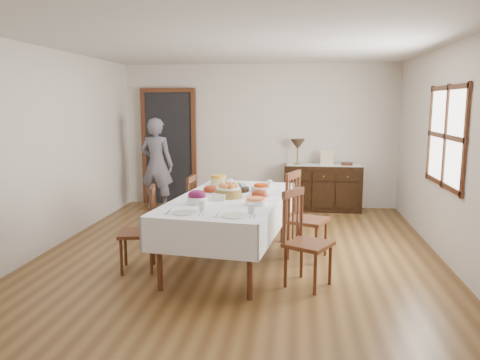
# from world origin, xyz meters

# --- Properties ---
(ground) EXTENTS (6.00, 6.00, 0.00)m
(ground) POSITION_xyz_m (0.00, 0.00, 0.00)
(ground) COLOR brown
(room_shell) EXTENTS (5.02, 6.02, 2.65)m
(room_shell) POSITION_xyz_m (-0.15, 0.42, 1.64)
(room_shell) COLOR silver
(room_shell) RESTS_ON ground
(dining_table) EXTENTS (1.48, 2.47, 0.81)m
(dining_table) POSITION_xyz_m (-0.07, -0.27, 0.71)
(dining_table) COLOR white
(dining_table) RESTS_ON ground
(chair_left_near) EXTENTS (0.48, 0.48, 0.97)m
(chair_left_near) POSITION_xyz_m (-1.04, -0.63, 0.49)
(chair_left_near) COLOR #4D2715
(chair_left_near) RESTS_ON ground
(chair_left_far) EXTENTS (0.41, 0.41, 0.95)m
(chair_left_far) POSITION_xyz_m (-0.80, 0.34, 0.48)
(chair_left_far) COLOR #4D2715
(chair_left_far) RESTS_ON ground
(chair_right_near) EXTENTS (0.57, 0.57, 1.01)m
(chair_right_near) POSITION_xyz_m (0.79, -0.86, 0.51)
(chair_right_near) COLOR #4D2715
(chair_right_near) RESTS_ON ground
(chair_right_far) EXTENTS (0.57, 0.57, 1.06)m
(chair_right_far) POSITION_xyz_m (0.79, 0.06, 0.54)
(chair_right_far) COLOR #4D2715
(chair_right_far) RESTS_ON ground
(sideboard) EXTENTS (1.35, 0.50, 0.81)m
(sideboard) POSITION_xyz_m (1.16, 2.72, 0.41)
(sideboard) COLOR black
(sideboard) RESTS_ON ground
(person) EXTENTS (0.60, 0.43, 1.76)m
(person) POSITION_xyz_m (-1.75, 2.31, 0.88)
(person) COLOR slate
(person) RESTS_ON ground
(bread_basket) EXTENTS (0.31, 0.31, 0.18)m
(bread_basket) POSITION_xyz_m (-0.09, -0.29, 0.88)
(bread_basket) COLOR brown
(bread_basket) RESTS_ON dining_table
(egg_basket) EXTENTS (0.27, 0.27, 0.11)m
(egg_basket) POSITION_xyz_m (-0.02, 0.11, 0.84)
(egg_basket) COLOR black
(egg_basket) RESTS_ON dining_table
(ham_platter_a) EXTENTS (0.26, 0.26, 0.11)m
(ham_platter_a) POSITION_xyz_m (-0.35, -0.03, 0.83)
(ham_platter_a) COLOR silver
(ham_platter_a) RESTS_ON dining_table
(ham_platter_b) EXTENTS (0.31, 0.31, 0.11)m
(ham_platter_b) POSITION_xyz_m (0.27, -0.23, 0.83)
(ham_platter_b) COLOR silver
(ham_platter_b) RESTS_ON dining_table
(beet_bowl) EXTENTS (0.22, 0.22, 0.15)m
(beet_bowl) POSITION_xyz_m (-0.38, -0.68, 0.87)
(beet_bowl) COLOR silver
(beet_bowl) RESTS_ON dining_table
(carrot_bowl) EXTENTS (0.25, 0.25, 0.08)m
(carrot_bowl) POSITION_xyz_m (0.26, 0.18, 0.84)
(carrot_bowl) COLOR silver
(carrot_bowl) RESTS_ON dining_table
(pineapple_bowl) EXTENTS (0.22, 0.22, 0.13)m
(pineapple_bowl) POSITION_xyz_m (-0.35, 0.54, 0.87)
(pineapple_bowl) COLOR tan
(pineapple_bowl) RESTS_ON dining_table
(casserole_dish) EXTENTS (0.23, 0.23, 0.08)m
(casserole_dish) POSITION_xyz_m (0.26, -0.65, 0.84)
(casserole_dish) COLOR silver
(casserole_dish) RESTS_ON dining_table
(butter_dish) EXTENTS (0.15, 0.11, 0.07)m
(butter_dish) POSITION_xyz_m (-0.17, -0.47, 0.84)
(butter_dish) COLOR silver
(butter_dish) RESTS_ON dining_table
(setting_left) EXTENTS (0.44, 0.31, 0.10)m
(setting_left) POSITION_xyz_m (-0.36, -1.09, 0.83)
(setting_left) COLOR silver
(setting_left) RESTS_ON dining_table
(setting_right) EXTENTS (0.44, 0.31, 0.10)m
(setting_right) POSITION_xyz_m (0.15, -1.15, 0.83)
(setting_right) COLOR silver
(setting_right) RESTS_ON dining_table
(glass_far_a) EXTENTS (0.06, 0.06, 0.09)m
(glass_far_a) POSITION_xyz_m (-0.18, 0.51, 0.85)
(glass_far_a) COLOR white
(glass_far_a) RESTS_ON dining_table
(glass_far_b) EXTENTS (0.07, 0.07, 0.10)m
(glass_far_b) POSITION_xyz_m (0.35, 0.41, 0.85)
(glass_far_b) COLOR white
(glass_far_b) RESTS_ON dining_table
(runner) EXTENTS (1.30, 0.35, 0.01)m
(runner) POSITION_xyz_m (1.17, 2.74, 0.82)
(runner) COLOR white
(runner) RESTS_ON sideboard
(table_lamp) EXTENTS (0.26, 0.26, 0.46)m
(table_lamp) POSITION_xyz_m (0.70, 2.71, 1.17)
(table_lamp) COLOR brown
(table_lamp) RESTS_ON sideboard
(picture_frame) EXTENTS (0.22, 0.08, 0.28)m
(picture_frame) POSITION_xyz_m (1.22, 2.67, 0.95)
(picture_frame) COLOR #C9B891
(picture_frame) RESTS_ON sideboard
(deco_bowl) EXTENTS (0.20, 0.20, 0.06)m
(deco_bowl) POSITION_xyz_m (1.57, 2.72, 0.84)
(deco_bowl) COLOR #4D2715
(deco_bowl) RESTS_ON sideboard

